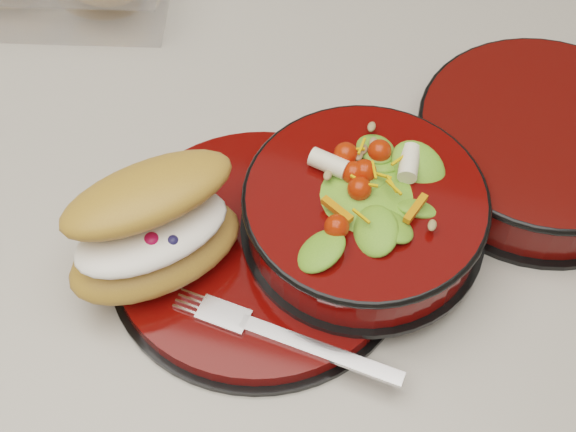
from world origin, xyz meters
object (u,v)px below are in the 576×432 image
(dinner_plate, at_px, (260,249))
(extra_bowl, at_px, (542,143))
(island_counter, at_px, (270,364))
(salad_bowl, at_px, (365,207))
(fork, at_px, (291,339))
(croissant, at_px, (155,229))

(dinner_plate, relative_size, extra_bowl, 1.10)
(island_counter, xyz_separation_m, dinner_plate, (0.03, -0.10, 0.46))
(island_counter, relative_size, extra_bowl, 5.14)
(island_counter, bearing_deg, salad_bowl, -28.56)
(island_counter, bearing_deg, fork, -66.05)
(island_counter, height_order, extra_bowl, extra_bowl)
(salad_bowl, bearing_deg, croissant, -154.41)
(island_counter, relative_size, salad_bowl, 5.86)
(island_counter, distance_m, extra_bowl, 0.54)
(dinner_plate, bearing_deg, fork, -58.03)
(salad_bowl, height_order, fork, salad_bowl)
(island_counter, distance_m, croissant, 0.53)
(fork, bearing_deg, croissant, 76.76)
(island_counter, height_order, fork, fork)
(extra_bowl, bearing_deg, fork, -123.82)
(island_counter, bearing_deg, dinner_plate, -73.59)
(dinner_plate, bearing_deg, salad_bowl, 25.17)
(dinner_plate, bearing_deg, island_counter, 106.41)
(croissant, xyz_separation_m, extra_bowl, (0.30, 0.21, -0.03))
(croissant, relative_size, extra_bowl, 0.73)
(salad_bowl, distance_m, fork, 0.13)
(island_counter, xyz_separation_m, extra_bowl, (0.25, 0.07, 0.48))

